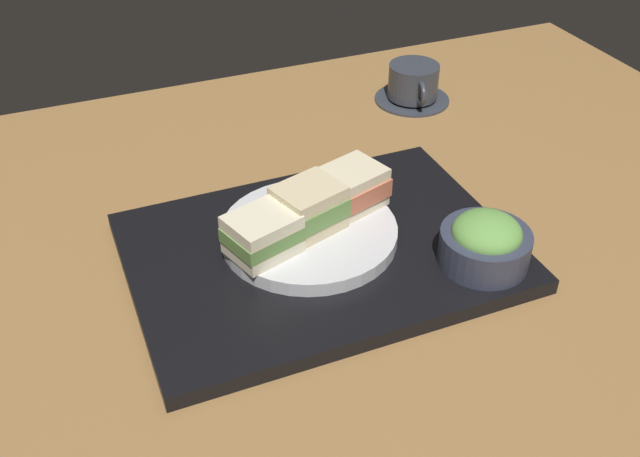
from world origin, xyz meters
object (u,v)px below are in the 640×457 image
sandwich_far (352,187)px  salad_bowl (485,242)px  sandwich_plate (309,233)px  coffee_cup (413,85)px  sandwich_middle (309,208)px  sandwich_near (262,234)px

sandwich_far → salad_bowl: sandwich_far is taller
sandwich_plate → coffee_cup: 44.43cm
sandwich_middle → salad_bowl: sandwich_middle is taller
sandwich_plate → salad_bowl: size_ratio=2.03×
sandwich_far → coffee_cup: sandwich_far is taller
sandwich_far → salad_bowl: bearing=-53.9°
sandwich_near → salad_bowl: (23.74, -9.48, -1.35)cm
sandwich_near → sandwich_middle: bearing=20.0°
sandwich_near → sandwich_far: bearing=20.0°
sandwich_near → sandwich_plate: bearing=20.0°
salad_bowl → sandwich_plate: bearing=145.1°
coffee_cup → sandwich_near: bearing=-138.1°
sandwich_near → salad_bowl: 25.60cm
sandwich_plate → sandwich_near: size_ratio=2.31×
sandwich_far → salad_bowl: 17.78cm
sandwich_plate → salad_bowl: bearing=-34.9°
sandwich_middle → coffee_cup: bearing=45.3°
coffee_cup → sandwich_plate: bearing=-134.7°
sandwich_far → sandwich_plate: bearing=-160.0°
sandwich_plate → sandwich_near: (-6.66, -2.42, 3.35)cm
sandwich_near → salad_bowl: sandwich_near is taller
salad_bowl → sandwich_near: bearing=158.2°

